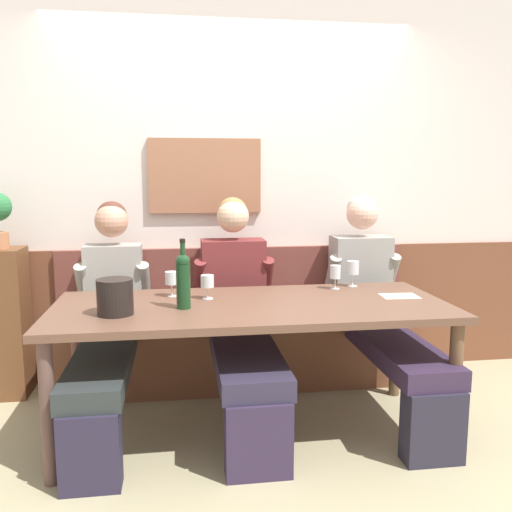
% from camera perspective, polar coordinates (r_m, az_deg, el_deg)
% --- Properties ---
extents(ground_plane, '(6.80, 6.80, 0.02)m').
position_cam_1_polar(ground_plane, '(3.15, -0.18, -19.06)').
color(ground_plane, tan).
rests_on(ground_plane, ground).
extents(room_wall_back, '(6.80, 0.12, 2.80)m').
position_cam_1_polar(room_wall_back, '(3.87, -2.51, 7.85)').
color(room_wall_back, silver).
rests_on(room_wall_back, ground).
extents(wood_wainscot_panel, '(6.80, 0.03, 0.94)m').
position_cam_1_polar(wood_wainscot_panel, '(3.94, -2.31, -5.84)').
color(wood_wainscot_panel, brown).
rests_on(wood_wainscot_panel, ground).
extents(wall_bench, '(2.46, 0.42, 0.94)m').
position_cam_1_polar(wall_bench, '(3.79, -1.96, -9.38)').
color(wall_bench, brown).
rests_on(wall_bench, ground).
extents(dining_table, '(2.16, 0.90, 0.75)m').
position_cam_1_polar(dining_table, '(2.99, -0.47, -6.46)').
color(dining_table, brown).
rests_on(dining_table, ground).
extents(person_center_right_seat, '(0.47, 1.34, 1.28)m').
position_cam_1_polar(person_center_right_seat, '(3.33, -15.41, -5.96)').
color(person_center_right_seat, '#282339').
rests_on(person_center_right_seat, ground).
extents(person_left_seat, '(0.53, 1.34, 1.30)m').
position_cam_1_polar(person_left_seat, '(3.33, -1.79, -5.61)').
color(person_left_seat, '#302540').
rests_on(person_left_seat, ground).
extents(person_right_seat, '(0.50, 1.35, 1.32)m').
position_cam_1_polar(person_right_seat, '(3.55, 12.75, -4.70)').
color(person_right_seat, '#262434').
rests_on(person_right_seat, ground).
extents(ice_bucket, '(0.18, 0.18, 0.18)m').
position_cam_1_polar(ice_bucket, '(2.81, -14.69, -4.20)').
color(ice_bucket, black).
rests_on(ice_bucket, dining_table).
extents(wine_bottle_clear_water, '(0.08, 0.08, 0.37)m').
position_cam_1_polar(wine_bottle_clear_water, '(2.86, -7.71, -2.42)').
color(wine_bottle_clear_water, '#173C1E').
rests_on(wine_bottle_clear_water, dining_table).
extents(wine_glass_mid_left, '(0.08, 0.08, 0.14)m').
position_cam_1_polar(wine_glass_mid_left, '(3.07, -5.17, -2.81)').
color(wine_glass_mid_left, silver).
rests_on(wine_glass_mid_left, dining_table).
extents(wine_glass_by_bottle, '(0.07, 0.07, 0.15)m').
position_cam_1_polar(wine_glass_by_bottle, '(3.36, 8.39, -1.82)').
color(wine_glass_by_bottle, silver).
rests_on(wine_glass_by_bottle, dining_table).
extents(wine_glass_center_front, '(0.08, 0.08, 0.16)m').
position_cam_1_polar(wine_glass_center_front, '(3.45, 10.21, -1.36)').
color(wine_glass_center_front, silver).
rests_on(wine_glass_center_front, dining_table).
extents(wine_glass_left_end, '(0.08, 0.08, 0.15)m').
position_cam_1_polar(wine_glass_left_end, '(3.16, -8.92, -2.45)').
color(wine_glass_left_end, silver).
rests_on(wine_glass_left_end, dining_table).
extents(tasting_sheet_left_guest, '(0.22, 0.16, 0.00)m').
position_cam_1_polar(tasting_sheet_left_guest, '(3.25, 14.95, -4.12)').
color(tasting_sheet_left_guest, white).
rests_on(tasting_sheet_left_guest, dining_table).
extents(corner_pedestal, '(0.28, 0.28, 0.98)m').
position_cam_1_polar(corner_pedestal, '(3.91, -25.06, -6.42)').
color(corner_pedestal, brown).
rests_on(corner_pedestal, ground).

